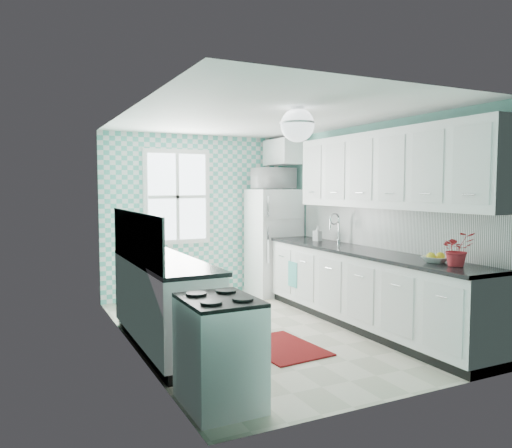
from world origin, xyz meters
name	(u,v)px	position (x,y,z in m)	size (l,w,h in m)	color
floor	(262,331)	(0.00, 0.00, -0.01)	(3.00, 4.40, 0.02)	beige
ceiling	(262,116)	(0.00, 0.00, 2.51)	(3.00, 4.40, 0.02)	white
wall_back	(198,216)	(0.00, 2.21, 1.25)	(3.00, 0.02, 2.50)	#67AB9C
wall_front	(391,245)	(0.00, -2.21, 1.25)	(3.00, 0.02, 2.50)	#67AB9C
wall_left	(131,231)	(-1.51, 0.00, 1.25)	(0.02, 4.40, 2.50)	#67AB9C
wall_right	(365,222)	(1.51, 0.00, 1.25)	(0.02, 4.40, 2.50)	#67AB9C
accent_wall	(198,216)	(0.00, 2.19, 1.25)	(3.00, 0.01, 2.50)	#55BFAC
window	(177,197)	(-0.35, 2.16, 1.55)	(1.04, 0.05, 1.44)	white
backsplash_right	(384,228)	(1.49, -0.40, 1.20)	(0.02, 3.60, 0.51)	white
backsplash_left	(135,236)	(-1.49, -0.07, 1.20)	(0.02, 2.15, 0.51)	white
upper_cabinets_right	(387,170)	(1.33, -0.60, 1.90)	(0.33, 3.20, 0.90)	white
upper_cabinet_fridge	(283,152)	(1.30, 1.83, 2.25)	(0.40, 0.74, 0.40)	white
ceiling_light	(297,125)	(0.00, -0.80, 2.32)	(0.34, 0.34, 0.35)	silver
base_cabinets_right	(365,290)	(1.20, -0.40, 0.45)	(0.60, 3.60, 0.90)	white
countertop_right	(364,252)	(1.19, -0.40, 0.92)	(0.63, 3.60, 0.04)	black
base_cabinets_left	(164,305)	(-1.20, -0.07, 0.45)	(0.60, 2.15, 0.90)	white
countertop_left	(164,261)	(-1.19, -0.07, 0.92)	(0.63, 2.15, 0.04)	black
fridge	(273,242)	(1.11, 1.78, 0.83)	(0.72, 0.72, 1.66)	white
stove	(219,350)	(-1.20, -1.65, 0.44)	(0.55, 0.69, 0.83)	white
sink	(329,244)	(1.20, 0.37, 0.93)	(0.45, 0.38, 0.53)	silver
rug	(282,347)	(-0.09, -0.66, 0.01)	(0.68, 0.97, 0.02)	maroon
dish_towel	(293,274)	(0.89, 0.79, 0.48)	(0.02, 0.23, 0.35)	#60A8A1
fruit_bowl	(436,259)	(1.20, -1.51, 0.97)	(0.26, 0.26, 0.07)	white
potted_plant	(457,249)	(1.20, -1.78, 1.11)	(0.30, 0.26, 0.33)	#AB1A28
soap_bottle	(318,233)	(1.25, 0.72, 1.05)	(0.10, 0.10, 0.22)	#95B0BF
microwave	(274,179)	(1.11, 1.78, 1.83)	(0.61, 0.41, 0.34)	white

